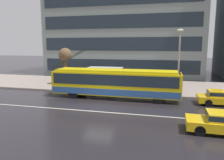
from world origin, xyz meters
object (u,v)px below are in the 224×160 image
(pedestrian_at_shelter, at_px, (156,84))
(pedestrian_approaching_curb, at_px, (85,74))
(street_lamp, at_px, (179,57))
(pedestrian_waiting_by_pole, at_px, (95,77))
(trolleybus, at_px, (115,82))
(bus_shelter, at_px, (106,72))
(street_tree_bare, at_px, (65,56))
(pedestrian_walking_past, at_px, (92,73))

(pedestrian_at_shelter, distance_m, pedestrian_approaching_curb, 8.98)
(pedestrian_at_shelter, relative_size, street_lamp, 0.25)
(pedestrian_waiting_by_pole, bearing_deg, pedestrian_at_shelter, 0.45)
(trolleybus, distance_m, pedestrian_approaching_curb, 6.69)
(bus_shelter, relative_size, pedestrian_waiting_by_pole, 2.08)
(pedestrian_approaching_curb, relative_size, street_lamp, 0.31)
(street_tree_bare, bearing_deg, bus_shelter, -10.95)
(trolleybus, distance_m, pedestrian_waiting_by_pole, 3.66)
(trolleybus, relative_size, bus_shelter, 3.24)
(trolleybus, distance_m, pedestrian_at_shelter, 4.49)
(street_lamp, bearing_deg, pedestrian_at_shelter, 172.28)
(trolleybus, xyz_separation_m, bus_shelter, (-2.08, 3.99, 0.45))
(bus_shelter, distance_m, pedestrian_waiting_by_pole, 1.88)
(bus_shelter, xyz_separation_m, street_lamp, (8.04, -1.92, 2.03))
(street_lamp, relative_size, street_tree_bare, 1.40)
(trolleybus, relative_size, pedestrian_approaching_curb, 6.38)
(pedestrian_approaching_curb, bearing_deg, bus_shelter, -11.65)
(pedestrian_at_shelter, bearing_deg, trolleybus, -148.23)
(pedestrian_approaching_curb, relative_size, street_tree_bare, 0.43)
(pedestrian_waiting_by_pole, bearing_deg, pedestrian_approaching_curb, 132.04)
(bus_shelter, relative_size, pedestrian_approaching_curb, 1.97)
(trolleybus, bearing_deg, pedestrian_at_shelter, 31.77)
(bus_shelter, xyz_separation_m, pedestrian_waiting_by_pole, (-0.77, -1.68, -0.34))
(bus_shelter, relative_size, street_tree_bare, 0.85)
(bus_shelter, distance_m, pedestrian_approaching_curb, 2.88)
(pedestrian_walking_past, relative_size, pedestrian_waiting_by_pole, 1.06)
(pedestrian_at_shelter, distance_m, pedestrian_walking_past, 7.89)
(street_tree_bare, bearing_deg, trolleybus, -33.30)
(trolleybus, xyz_separation_m, pedestrian_walking_past, (-3.83, 4.25, 0.24))
(pedestrian_at_shelter, xyz_separation_m, street_lamp, (2.16, -0.29, 2.90))
(pedestrian_walking_past, bearing_deg, bus_shelter, -8.68)
(bus_shelter, distance_m, pedestrian_at_shelter, 6.17)
(pedestrian_waiting_by_pole, bearing_deg, street_lamp, -1.56)
(pedestrian_approaching_curb, bearing_deg, pedestrian_at_shelter, -14.26)
(pedestrian_at_shelter, relative_size, street_tree_bare, 0.36)
(trolleybus, xyz_separation_m, pedestrian_waiting_by_pole, (-2.85, 2.30, 0.11))
(pedestrian_at_shelter, height_order, pedestrian_approaching_curb, pedestrian_approaching_curb)
(pedestrian_approaching_curb, height_order, pedestrian_waiting_by_pole, pedestrian_approaching_curb)
(pedestrian_walking_past, bearing_deg, pedestrian_waiting_by_pole, -63.23)
(street_lamp, xyz_separation_m, street_tree_bare, (-13.69, 3.02, -0.23))
(pedestrian_waiting_by_pole, bearing_deg, bus_shelter, 65.45)
(bus_shelter, bearing_deg, pedestrian_at_shelter, -15.49)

